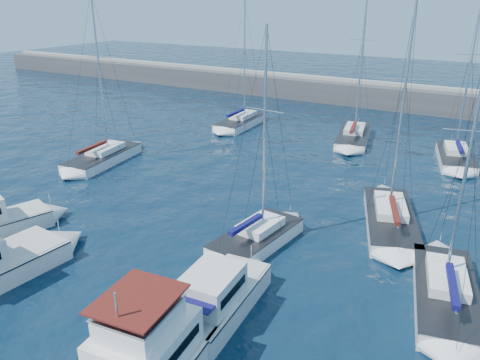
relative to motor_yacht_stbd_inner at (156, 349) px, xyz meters
The scene contains 11 objects.
ground 7.15m from the motor_yacht_stbd_inner, 135.93° to the left, with size 220.00×220.00×0.00m, color black.
breakwater 57.14m from the motor_yacht_stbd_inner, 95.10° to the left, with size 160.00×6.00×4.45m.
motor_yacht_stbd_inner is the anchor object (origin of this frame).
motor_yacht_stbd_outer 4.51m from the motor_yacht_stbd_inner, 87.47° to the left, with size 3.30×7.06×3.20m.
sailboat_mid_a 28.51m from the motor_yacht_stbd_inner, 140.02° to the left, with size 4.22×8.92×15.74m.
sailboat_mid_c 11.84m from the motor_yacht_stbd_inner, 97.29° to the left, with size 3.74×7.27×13.91m.
sailboat_mid_d 19.50m from the motor_yacht_stbd_inner, 74.44° to the left, with size 6.02×10.01×16.05m.
sailboat_mid_e 15.11m from the motor_yacht_stbd_inner, 49.06° to the left, with size 4.82×9.06×14.48m.
sailboat_back_a 40.60m from the motor_yacht_stbd_inner, 115.10° to the left, with size 3.45×8.97×15.17m.
sailboat_back_b 37.68m from the motor_yacht_stbd_inner, 95.03° to the left, with size 5.03×9.87×17.22m.
sailboat_back_c 36.26m from the motor_yacht_stbd_inner, 78.27° to the left, with size 4.76×8.49×16.12m.
Camera 1 is at (16.05, -16.63, 15.01)m, focal length 35.00 mm.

